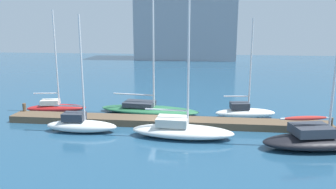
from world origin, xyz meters
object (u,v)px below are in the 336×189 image
sailboat_3 (181,129)px  sailboat_5 (321,138)px  sailboat_4 (245,111)px  sailboat_1 (81,124)px  sailboat_2 (148,107)px  harbor_building_distant (186,10)px  sailboat_0 (56,106)px

sailboat_3 → sailboat_5: sailboat_5 is taller
sailboat_5 → sailboat_4: bearing=110.1°
sailboat_1 → sailboat_2: size_ratio=0.58×
sailboat_1 → sailboat_3: size_ratio=0.79×
sailboat_2 → harbor_building_distant: (0.40, 46.59, 10.07)m
sailboat_2 → sailboat_4: size_ratio=1.76×
sailboat_1 → harbor_building_distant: size_ratio=0.39×
sailboat_3 → sailboat_5: size_ratio=0.85×
sailboat_1 → sailboat_5: 16.34m
sailboat_0 → sailboat_1: 6.64m
sailboat_0 → sailboat_4: bearing=-11.0°
sailboat_3 → sailboat_1: bearing=179.8°
sailboat_5 → harbor_building_distant: size_ratio=0.58×
sailboat_4 → sailboat_5: size_ratio=0.65×
sailboat_2 → sailboat_3: size_ratio=1.36×
sailboat_3 → harbor_building_distant: 53.52m
sailboat_0 → sailboat_2: sailboat_2 is taller
sailboat_1 → sailboat_4: size_ratio=1.02×
sailboat_5 → sailboat_3: bearing=162.3°
sailboat_2 → sailboat_5: bearing=-23.2°
harbor_building_distant → sailboat_2: bearing=-90.5°
harbor_building_distant → sailboat_3: bearing=-86.7°
sailboat_5 → harbor_building_distant: harbor_building_distant is taller
sailboat_0 → sailboat_5: 21.53m
sailboat_1 → harbor_building_distant: 53.26m
sailboat_2 → sailboat_4: bearing=2.9°
sailboat_2 → sailboat_5: 14.05m
sailboat_1 → sailboat_5: sailboat_5 is taller
sailboat_1 → sailboat_5: bearing=-5.7°
sailboat_2 → sailboat_1: bearing=-120.0°
sailboat_0 → harbor_building_distant: (8.68, 47.06, 10.08)m
sailboat_1 → sailboat_3: bearing=-4.1°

